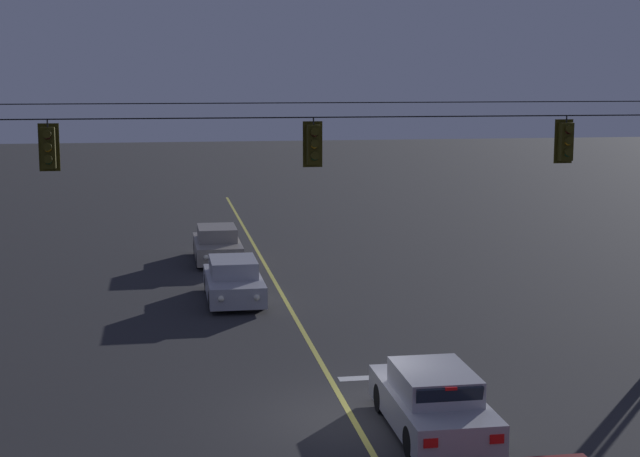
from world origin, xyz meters
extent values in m
plane|color=#28282B|center=(0.00, 0.00, 0.00)|extent=(180.00, 180.00, 0.00)
cube|color=#D1C64C|center=(0.00, 9.38, 0.00)|extent=(0.14, 60.00, 0.01)
cube|color=silver|center=(1.90, 2.78, 0.00)|extent=(3.40, 0.36, 0.01)
cylinder|color=black|center=(0.00, 3.38, 6.42)|extent=(18.52, 0.03, 0.03)
cylinder|color=black|center=(0.00, 3.38, 6.77)|extent=(18.52, 0.02, 0.02)
cylinder|color=black|center=(-6.57, 3.38, 6.33)|extent=(0.04, 0.04, 0.18)
cube|color=#332D0A|center=(-6.57, 3.38, 5.76)|extent=(0.32, 0.26, 0.96)
cube|color=#332D0A|center=(-6.57, 3.53, 5.76)|extent=(0.48, 0.03, 1.12)
sphere|color=#380A0A|center=(-6.57, 3.22, 6.05)|extent=(0.17, 0.17, 0.17)
cylinder|color=#332D0A|center=(-6.57, 3.18, 6.09)|extent=(0.20, 0.10, 0.20)
sphere|color=orange|center=(-6.57, 3.22, 5.76)|extent=(0.17, 0.17, 0.17)
cylinder|color=#332D0A|center=(-6.57, 3.18, 5.80)|extent=(0.20, 0.10, 0.20)
sphere|color=black|center=(-6.57, 3.22, 5.47)|extent=(0.17, 0.17, 0.17)
cylinder|color=#332D0A|center=(-6.57, 3.18, 5.51)|extent=(0.20, 0.10, 0.20)
cylinder|color=black|center=(-0.33, 3.38, 6.33)|extent=(0.04, 0.04, 0.18)
cube|color=#332D0A|center=(-0.33, 3.38, 5.76)|extent=(0.32, 0.26, 0.96)
cube|color=#332D0A|center=(-0.33, 3.53, 5.76)|extent=(0.48, 0.03, 1.12)
sphere|color=#380A0A|center=(-0.33, 3.22, 6.05)|extent=(0.17, 0.17, 0.17)
cylinder|color=#332D0A|center=(-0.33, 3.18, 6.09)|extent=(0.20, 0.10, 0.20)
sphere|color=orange|center=(-0.33, 3.22, 5.76)|extent=(0.17, 0.17, 0.17)
cylinder|color=#332D0A|center=(-0.33, 3.18, 5.80)|extent=(0.20, 0.10, 0.20)
sphere|color=black|center=(-0.33, 3.22, 5.47)|extent=(0.17, 0.17, 0.17)
cylinder|color=#332D0A|center=(-0.33, 3.18, 5.51)|extent=(0.20, 0.10, 0.20)
cylinder|color=black|center=(6.16, 3.38, 6.33)|extent=(0.04, 0.04, 0.18)
cube|color=#332D0A|center=(6.16, 3.38, 5.76)|extent=(0.32, 0.26, 0.96)
cube|color=#332D0A|center=(6.16, 3.53, 5.76)|extent=(0.48, 0.03, 1.12)
sphere|color=#380A0A|center=(6.16, 3.22, 6.05)|extent=(0.17, 0.17, 0.17)
cylinder|color=#332D0A|center=(6.16, 3.18, 6.09)|extent=(0.20, 0.10, 0.20)
sphere|color=orange|center=(6.16, 3.22, 5.76)|extent=(0.17, 0.17, 0.17)
cylinder|color=#332D0A|center=(6.16, 3.18, 5.80)|extent=(0.20, 0.10, 0.20)
sphere|color=black|center=(6.16, 3.22, 5.47)|extent=(0.17, 0.17, 0.17)
cylinder|color=#332D0A|center=(6.16, 3.18, 5.51)|extent=(0.20, 0.10, 0.20)
cube|color=#A5A5AD|center=(1.51, -1.01, 0.51)|extent=(1.80, 4.30, 0.68)
cube|color=#A5A5AD|center=(1.51, -1.13, 1.12)|extent=(1.51, 2.15, 0.54)
cube|color=black|center=(1.51, -0.19, 1.12)|extent=(1.40, 0.21, 0.48)
cube|color=black|center=(1.51, -2.19, 1.12)|extent=(1.37, 0.18, 0.46)
cylinder|color=black|center=(0.71, 0.33, 0.32)|extent=(0.22, 0.64, 0.64)
cylinder|color=black|center=(2.30, 0.33, 0.32)|extent=(0.22, 0.64, 0.64)
cylinder|color=black|center=(0.71, -2.34, 0.32)|extent=(0.22, 0.64, 0.64)
cylinder|color=black|center=(2.30, -2.34, 0.32)|extent=(0.22, 0.64, 0.64)
cube|color=red|center=(0.86, -3.17, 0.61)|extent=(0.28, 0.03, 0.18)
cube|color=red|center=(2.15, -3.17, 0.61)|extent=(0.28, 0.03, 0.18)
cube|color=red|center=(1.51, -2.30, 1.35)|extent=(0.24, 0.04, 0.06)
cube|color=#A5A5AD|center=(-1.69, 11.75, 0.51)|extent=(1.80, 4.30, 0.68)
cube|color=#A5A5AD|center=(-1.69, 11.87, 1.12)|extent=(1.51, 2.15, 0.54)
cube|color=black|center=(-1.69, 10.93, 1.12)|extent=(1.40, 0.21, 0.48)
cube|color=black|center=(-1.69, 12.93, 1.12)|extent=(1.37, 0.18, 0.46)
cylinder|color=black|center=(-0.90, 10.41, 0.32)|extent=(0.22, 0.64, 0.64)
cylinder|color=black|center=(-2.49, 10.41, 0.32)|extent=(0.22, 0.64, 0.64)
cylinder|color=black|center=(-0.90, 13.08, 0.32)|extent=(0.22, 0.64, 0.64)
cylinder|color=black|center=(-2.49, 13.08, 0.32)|extent=(0.22, 0.64, 0.64)
sphere|color=white|center=(-1.14, 9.58, 0.57)|extent=(0.20, 0.20, 0.20)
sphere|color=white|center=(-2.25, 9.58, 0.57)|extent=(0.20, 0.20, 0.20)
cube|color=gray|center=(-1.81, 18.80, 0.51)|extent=(1.80, 4.30, 0.68)
cube|color=gray|center=(-1.81, 18.92, 1.12)|extent=(1.51, 2.15, 0.54)
cube|color=black|center=(-1.81, 17.98, 1.12)|extent=(1.40, 0.21, 0.48)
cube|color=black|center=(-1.81, 19.98, 1.12)|extent=(1.37, 0.18, 0.46)
cylinder|color=black|center=(-1.02, 17.47, 0.32)|extent=(0.22, 0.64, 0.64)
cylinder|color=black|center=(-2.60, 17.47, 0.32)|extent=(0.22, 0.64, 0.64)
cylinder|color=black|center=(-1.02, 20.13, 0.32)|extent=(0.22, 0.64, 0.64)
cylinder|color=black|center=(-2.60, 20.13, 0.32)|extent=(0.22, 0.64, 0.64)
sphere|color=white|center=(-1.25, 16.63, 0.57)|extent=(0.20, 0.20, 0.20)
sphere|color=white|center=(-2.37, 16.63, 0.57)|extent=(0.20, 0.20, 0.20)
camera|label=1|loc=(-4.04, -20.00, 7.44)|focal=54.71mm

